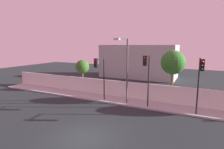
# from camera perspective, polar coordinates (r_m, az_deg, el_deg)

# --- Properties ---
(ground_plane) EXTENTS (80.00, 80.00, 0.00)m
(ground_plane) POSITION_cam_1_polar(r_m,az_deg,el_deg) (12.79, -8.51, -19.01)
(ground_plane) COLOR #1F2729
(sidewalk) EXTENTS (36.00, 2.40, 0.15)m
(sidewalk) POSITION_cam_1_polar(r_m,az_deg,el_deg) (19.51, 5.44, -8.55)
(sidewalk) COLOR #A0A0A0
(sidewalk) RESTS_ON ground
(perimeter_wall) EXTENTS (36.00, 0.18, 1.80)m
(perimeter_wall) POSITION_cam_1_polar(r_m,az_deg,el_deg) (20.41, 6.77, -4.93)
(perimeter_wall) COLOR silver
(perimeter_wall) RESTS_ON sidewalk
(traffic_light_left) EXTENTS (0.36, 1.20, 4.94)m
(traffic_light_left) POSITION_cam_1_polar(r_m,az_deg,el_deg) (17.00, 10.77, 1.31)
(traffic_light_left) COLOR black
(traffic_light_left) RESTS_ON sidewalk
(traffic_light_center) EXTENTS (0.41, 1.64, 4.81)m
(traffic_light_center) POSITION_cam_1_polar(r_m,az_deg,el_deg) (16.18, 25.81, -0.08)
(traffic_light_center) COLOR black
(traffic_light_center) RESTS_ON sidewalk
(traffic_light_right) EXTENTS (0.40, 1.66, 4.56)m
(traffic_light_right) POSITION_cam_1_polar(r_m,az_deg,el_deg) (18.65, -3.89, 1.43)
(traffic_light_right) COLOR black
(traffic_light_right) RESTS_ON sidewalk
(street_lamp_curbside) EXTENTS (0.71, 2.06, 6.54)m
(street_lamp_curbside) POSITION_cam_1_polar(r_m,az_deg,el_deg) (18.07, 4.30, 2.93)
(street_lamp_curbside) COLOR #4C4C51
(street_lamp_curbside) RESTS_ON sidewalk
(roadside_tree_leftmost) EXTENTS (1.80, 1.80, 4.05)m
(roadside_tree_leftmost) POSITION_cam_1_polar(r_m,az_deg,el_deg) (24.61, -9.24, 2.31)
(roadside_tree_leftmost) COLOR brown
(roadside_tree_leftmost) RESTS_ON ground
(roadside_tree_midleft) EXTENTS (2.53, 2.53, 5.48)m
(roadside_tree_midleft) POSITION_cam_1_polar(r_m,az_deg,el_deg) (20.16, 18.50, 3.53)
(roadside_tree_midleft) COLOR brown
(roadside_tree_midleft) RESTS_ON ground
(low_building_distant) EXTENTS (13.62, 6.00, 6.00)m
(low_building_distant) POSITION_cam_1_polar(r_m,az_deg,el_deg) (34.49, 8.25, 4.14)
(low_building_distant) COLOR #9D9D9D
(low_building_distant) RESTS_ON ground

